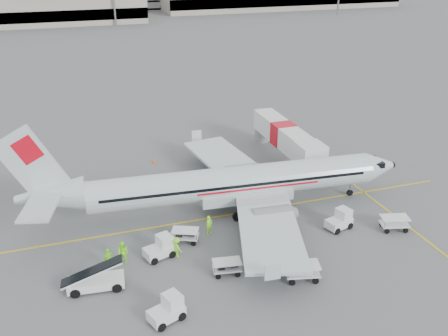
{
  "coord_description": "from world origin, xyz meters",
  "views": [
    {
      "loc": [
        -13.26,
        -37.39,
        22.64
      ],
      "look_at": [
        0.0,
        2.0,
        3.8
      ],
      "focal_mm": 40.0,
      "sensor_mm": 36.0,
      "label": 1
    }
  ],
  "objects_px": {
    "aircraft": "(235,162)",
    "tug_fore": "(339,220)",
    "tug_mid": "(159,247)",
    "jet_bridge": "(283,142)",
    "tug_aft": "(166,309)",
    "belt_loader": "(95,271)"
  },
  "relations": [
    {
      "from": "aircraft",
      "to": "tug_mid",
      "type": "bearing_deg",
      "value": -142.03
    },
    {
      "from": "aircraft",
      "to": "tug_fore",
      "type": "bearing_deg",
      "value": -34.68
    },
    {
      "from": "tug_fore",
      "to": "aircraft",
      "type": "bearing_deg",
      "value": 124.86
    },
    {
      "from": "aircraft",
      "to": "jet_bridge",
      "type": "bearing_deg",
      "value": 50.37
    },
    {
      "from": "tug_fore",
      "to": "tug_aft",
      "type": "xyz_separation_m",
      "value": [
        -16.65,
        -6.57,
        0.02
      ]
    },
    {
      "from": "belt_loader",
      "to": "tug_aft",
      "type": "height_order",
      "value": "belt_loader"
    },
    {
      "from": "jet_bridge",
      "to": "tug_mid",
      "type": "bearing_deg",
      "value": -139.72
    },
    {
      "from": "belt_loader",
      "to": "tug_fore",
      "type": "distance_m",
      "value": 20.75
    },
    {
      "from": "belt_loader",
      "to": "tug_fore",
      "type": "xyz_separation_m",
      "value": [
        20.67,
        1.69,
        -0.55
      ]
    },
    {
      "from": "belt_loader",
      "to": "tug_mid",
      "type": "xyz_separation_m",
      "value": [
        5.07,
        2.36,
        -0.53
      ]
    },
    {
      "from": "tug_mid",
      "to": "tug_aft",
      "type": "xyz_separation_m",
      "value": [
        -1.05,
        -7.24,
        0.0
      ]
    },
    {
      "from": "tug_mid",
      "to": "tug_fore",
      "type": "bearing_deg",
      "value": -19.41
    },
    {
      "from": "tug_fore",
      "to": "tug_aft",
      "type": "bearing_deg",
      "value": -174.24
    },
    {
      "from": "tug_fore",
      "to": "jet_bridge",
      "type": "bearing_deg",
      "value": 67.65
    },
    {
      "from": "tug_fore",
      "to": "tug_mid",
      "type": "relative_size",
      "value": 0.98
    },
    {
      "from": "jet_bridge",
      "to": "tug_aft",
      "type": "bearing_deg",
      "value": -130.03
    },
    {
      "from": "aircraft",
      "to": "tug_aft",
      "type": "xyz_separation_m",
      "value": [
        -9.27,
        -12.63,
        -3.88
      ]
    },
    {
      "from": "jet_bridge",
      "to": "tug_fore",
      "type": "xyz_separation_m",
      "value": [
        -1.78,
        -15.45,
        -1.24
      ]
    },
    {
      "from": "aircraft",
      "to": "tug_aft",
      "type": "distance_m",
      "value": 16.14
    },
    {
      "from": "jet_bridge",
      "to": "tug_mid",
      "type": "relative_size",
      "value": 6.96
    },
    {
      "from": "aircraft",
      "to": "belt_loader",
      "type": "bearing_deg",
      "value": -145.05
    },
    {
      "from": "aircraft",
      "to": "tug_aft",
      "type": "relative_size",
      "value": 14.94
    }
  ]
}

